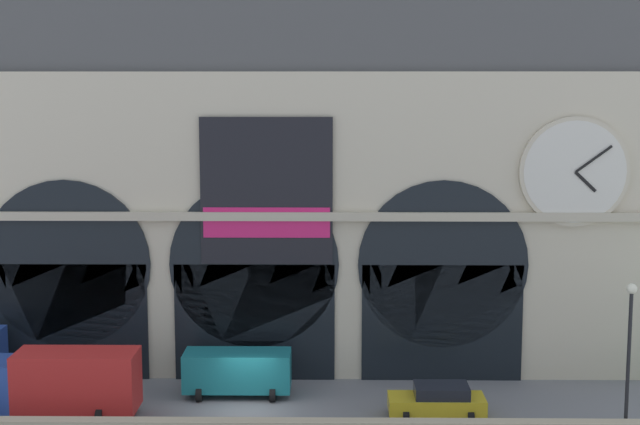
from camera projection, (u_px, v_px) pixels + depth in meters
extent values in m
plane|color=slate|center=(247.00, 412.00, 43.64)|extent=(200.00, 200.00, 0.00)
cube|color=beige|center=(258.00, 220.00, 50.30)|extent=(40.29, 5.62, 15.74)
cube|color=#4C4C4C|center=(257.00, 35.00, 49.25)|extent=(40.29, 5.02, 3.87)
cube|color=black|center=(68.00, 322.00, 48.25)|extent=(8.20, 0.20, 6.04)
cylinder|color=black|center=(66.00, 264.00, 47.83)|extent=(8.63, 0.20, 8.63)
cube|color=black|center=(255.00, 322.00, 48.13)|extent=(8.20, 0.20, 6.04)
cylinder|color=black|center=(254.00, 264.00, 47.72)|extent=(8.63, 0.20, 8.63)
cube|color=black|center=(442.00, 323.00, 48.01)|extent=(8.20, 0.20, 6.04)
cylinder|color=black|center=(443.00, 265.00, 47.60)|extent=(8.63, 0.20, 8.63)
cylinder|color=beige|center=(575.00, 172.00, 46.77)|extent=(5.53, 0.25, 5.53)
cylinder|color=silver|center=(575.00, 172.00, 46.65)|extent=(5.12, 0.06, 5.12)
cube|color=black|center=(585.00, 182.00, 46.65)|extent=(1.14, 0.04, 1.08)
cube|color=black|center=(594.00, 159.00, 46.47)|extent=(1.82, 0.04, 1.39)
cube|color=black|center=(266.00, 191.00, 47.07)|extent=(6.65, 0.12, 7.42)
cube|color=#DB1E66|center=(267.00, 223.00, 47.21)|extent=(6.39, 0.04, 1.53)
cube|color=#C0B49A|center=(253.00, 216.00, 47.27)|extent=(40.29, 0.50, 0.44)
cube|color=red|center=(77.00, 381.00, 42.67)|extent=(5.50, 2.30, 2.70)
cylinder|color=black|center=(2.00, 401.00, 43.93)|extent=(0.28, 0.84, 0.84)
cylinder|color=black|center=(100.00, 417.00, 41.81)|extent=(0.28, 0.84, 0.84)
cylinder|color=black|center=(111.00, 402.00, 43.86)|extent=(0.28, 0.84, 0.84)
cube|color=#19727A|center=(237.00, 370.00, 45.83)|extent=(5.20, 2.00, 1.86)
cylinder|color=black|center=(199.00, 395.00, 45.08)|extent=(0.28, 0.68, 0.68)
cylinder|color=black|center=(204.00, 383.00, 46.87)|extent=(0.28, 0.68, 0.68)
cylinder|color=black|center=(273.00, 395.00, 45.04)|extent=(0.28, 0.68, 0.68)
cylinder|color=black|center=(275.00, 383.00, 46.82)|extent=(0.28, 0.68, 0.68)
cube|color=gold|center=(436.00, 404.00, 42.89)|extent=(4.40, 1.80, 0.70)
cube|color=black|center=(441.00, 391.00, 42.80)|extent=(2.46, 1.62, 0.55)
cylinder|color=black|center=(406.00, 417.00, 42.15)|extent=(0.28, 0.60, 0.60)
cylinder|color=black|center=(403.00, 405.00, 43.76)|extent=(0.28, 0.60, 0.60)
cylinder|color=black|center=(471.00, 418.00, 42.12)|extent=(0.28, 0.60, 0.60)
cylinder|color=black|center=(466.00, 405.00, 43.72)|extent=(0.28, 0.60, 0.60)
cylinder|color=black|center=(628.00, 368.00, 39.61)|extent=(0.16, 0.16, 6.50)
sphere|color=#F2EDCC|center=(632.00, 289.00, 39.14)|extent=(0.44, 0.44, 0.44)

